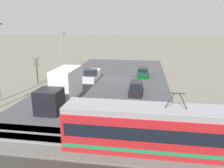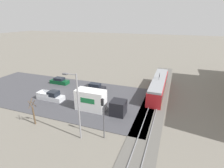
{
  "view_description": "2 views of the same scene",
  "coord_description": "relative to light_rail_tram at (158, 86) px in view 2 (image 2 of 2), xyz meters",
  "views": [
    {
      "loc": [
        -5.64,
        35.26,
        8.88
      ],
      "look_at": [
        -1.52,
        9.09,
        1.7
      ],
      "focal_mm": 35.0,
      "sensor_mm": 36.0,
      "label": 1
    },
    {
      "loc": [
        28.64,
        23.48,
        15.36
      ],
      "look_at": [
        -1.18,
        12.45,
        3.36
      ],
      "focal_mm": 28.0,
      "sensor_mm": 36.0,
      "label": 2
    }
  ],
  "objects": [
    {
      "name": "ground_plane",
      "position": [
        7.8,
        -20.7,
        -1.66
      ],
      "size": [
        320.0,
        320.0,
        0.0
      ],
      "primitive_type": "plane",
      "color": "slate"
    },
    {
      "name": "road_surface",
      "position": [
        7.8,
        -20.7,
        -1.62
      ],
      "size": [
        18.18,
        42.08,
        0.08
      ],
      "color": "#424247",
      "rests_on": "ground"
    },
    {
      "name": "rail_bed",
      "position": [
        7.8,
        -0.0,
        -1.61
      ],
      "size": [
        58.4,
        4.4,
        0.22
      ],
      "color": "#5B5954",
      "rests_on": "ground"
    },
    {
      "name": "light_rail_tram",
      "position": [
        0.0,
        0.0,
        0.0
      ],
      "size": [
        15.8,
        2.8,
        4.38
      ],
      "color": "#B21E23",
      "rests_on": "ground"
    },
    {
      "name": "box_truck",
      "position": [
        11.77,
        -9.1,
        0.12
      ],
      "size": [
        2.47,
        8.95,
        3.68
      ],
      "color": "black",
      "rests_on": "ground"
    },
    {
      "name": "pickup_truck",
      "position": [
        10.92,
        -19.65,
        -0.87
      ],
      "size": [
        1.94,
        5.56,
        1.87
      ],
      "color": "silver",
      "rests_on": "ground"
    },
    {
      "name": "sedan_car_0",
      "position": [
        3.35,
        -13.59,
        -0.93
      ],
      "size": [
        1.7,
        4.78,
        1.56
      ],
      "rotation": [
        0.0,
        0.0,
        3.14
      ],
      "color": "black",
      "rests_on": "ground"
    },
    {
      "name": "sedan_car_1",
      "position": [
        2.63,
        -23.66,
        -0.95
      ],
      "size": [
        1.89,
        4.61,
        1.53
      ],
      "rotation": [
        0.0,
        0.0,
        3.14
      ],
      "color": "#0C4723",
      "rests_on": "ground"
    },
    {
      "name": "traffic_light_pole",
      "position": [
        18.27,
        -5.16,
        2.11
      ],
      "size": [
        0.28,
        0.47,
        5.88
      ],
      "color": "#47474C",
      "rests_on": "ground"
    },
    {
      "name": "street_tree",
      "position": [
        18.86,
        -16.41,
        0.27
      ],
      "size": [
        1.01,
        0.84,
        4.24
      ],
      "color": "brown",
      "rests_on": "ground"
    },
    {
      "name": "street_lamp_near_crossing",
      "position": [
        19.42,
        -8.24,
        3.59
      ],
      "size": [
        0.36,
        1.95,
        9.2
      ],
      "color": "gray",
      "rests_on": "ground"
    }
  ]
}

